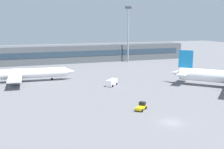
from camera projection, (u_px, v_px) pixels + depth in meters
ground_plane at (106, 84)px, 92.58m from camera, size 400.00×400.00×0.00m
terminal_building at (70, 54)px, 144.68m from camera, size 128.85×12.13×9.00m
airplane_mid at (19, 74)px, 94.26m from camera, size 38.77×27.04×9.57m
baggage_tug_yellow at (141, 107)px, 63.89m from camera, size 3.67×3.54×1.75m
service_van_white at (112, 82)px, 89.24m from camera, size 5.07×5.12×2.08m
floodlight_tower_west at (128, 31)px, 143.86m from camera, size 3.20×0.80×29.00m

